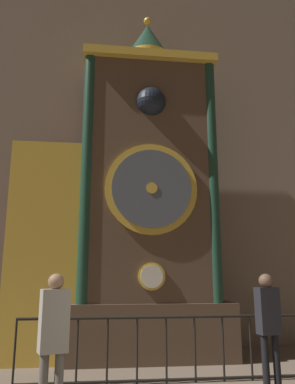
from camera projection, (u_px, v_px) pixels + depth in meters
The scene contains 5 objects.
cathedral_back_wall at pixel (146, 109), 10.67m from camera, with size 24.00×0.32×12.78m.
clock_tower at pixel (129, 205), 8.74m from camera, with size 4.88×1.80×8.42m.
railing_fence at pixel (166, 346), 6.34m from camera, with size 5.01×0.05×1.08m.
visitor_near at pixel (53, 333), 4.55m from camera, with size 0.39×0.32×1.79m.
visitor_far at pixel (268, 319), 5.93m from camera, with size 0.36×0.26×1.79m.
Camera 1 is at (-1.23, -3.48, 1.78)m, focal length 35.00 mm.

